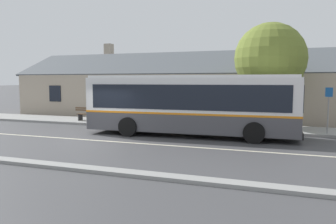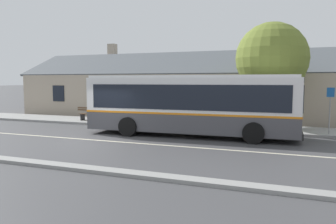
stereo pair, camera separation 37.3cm
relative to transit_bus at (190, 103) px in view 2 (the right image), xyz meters
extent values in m
plane|color=#424244|center=(-3.93, -2.90, -1.70)|extent=(300.00, 300.00, 0.00)
cube|color=gray|center=(-3.93, 3.10, -1.63)|extent=(60.00, 3.00, 0.15)
cube|color=gray|center=(-3.93, -7.65, -1.64)|extent=(60.00, 0.50, 0.12)
cube|color=beige|center=(-3.93, -2.90, -1.70)|extent=(60.00, 0.16, 0.01)
cube|color=tan|center=(-4.36, 10.30, -0.03)|extent=(24.59, 9.35, 3.34)
cube|color=#4C5156|center=(-4.36, 7.97, 2.59)|extent=(25.19, 4.74, 2.05)
cube|color=#4C5156|center=(-4.36, 12.64, 2.59)|extent=(25.19, 4.74, 2.05)
cube|color=tan|center=(-11.12, 11.24, 4.04)|extent=(0.70, 0.70, 1.20)
cube|color=black|center=(-12.96, 5.60, 0.14)|extent=(1.10, 0.06, 1.30)
cube|color=black|center=(4.25, 5.60, 0.14)|extent=(1.10, 0.06, 1.30)
cube|color=#4C3323|center=(-0.67, 5.60, -0.65)|extent=(1.00, 0.06, 2.10)
cube|color=#47474C|center=(-0.02, 0.00, -0.96)|extent=(10.92, 2.82, 0.94)
cube|color=orange|center=(-0.02, 0.00, -0.44)|extent=(10.94, 2.84, 0.10)
cube|color=white|center=(-0.02, 0.00, 0.48)|extent=(10.92, 2.82, 1.74)
cube|color=white|center=(-0.02, 0.00, 1.41)|extent=(10.70, 2.69, 0.12)
cube|color=black|center=(-0.05, 1.26, 0.38)|extent=(9.98, 0.32, 1.24)
cube|color=black|center=(0.02, -1.27, 0.38)|extent=(9.98, 0.32, 1.24)
cube|color=black|center=(5.42, 0.16, 0.38)|extent=(0.10, 2.20, 1.24)
cube|color=black|center=(5.42, 0.16, 1.21)|extent=(0.09, 1.75, 0.24)
cube|color=black|center=(5.44, 0.16, -1.30)|extent=(0.15, 2.50, 0.28)
cube|color=#192D99|center=(-1.41, 1.23, -0.96)|extent=(3.04, 0.12, 0.66)
cube|color=black|center=(4.17, 1.39, -0.22)|extent=(0.90, 0.06, 2.42)
cylinder|color=black|center=(3.31, 1.35, -1.20)|extent=(1.01, 0.31, 1.00)
cylinder|color=black|center=(3.38, -1.15, -1.20)|extent=(1.01, 0.31, 1.00)
cylinder|color=black|center=(-3.04, 1.16, -1.20)|extent=(1.01, 0.31, 1.00)
cylinder|color=black|center=(-2.96, -1.34, -1.20)|extent=(1.01, 0.31, 1.00)
cube|color=brown|center=(-7.86, 2.83, -1.10)|extent=(1.85, 0.10, 0.04)
cube|color=brown|center=(-7.86, 2.68, -1.10)|extent=(1.85, 0.10, 0.04)
cube|color=brown|center=(-7.86, 2.54, -1.10)|extent=(1.85, 0.10, 0.04)
cube|color=brown|center=(-7.86, 2.41, -0.80)|extent=(1.85, 0.04, 0.10)
cube|color=brown|center=(-7.86, 2.41, -0.66)|extent=(1.85, 0.04, 0.10)
cube|color=black|center=(-7.11, 2.68, -1.33)|extent=(0.08, 0.43, 0.45)
cube|color=black|center=(-8.60, 2.68, -1.33)|extent=(0.08, 0.43, 0.45)
cylinder|color=#4C3828|center=(3.80, 3.95, -0.29)|extent=(0.29, 0.29, 2.83)
sphere|color=olive|center=(3.80, 3.95, 2.49)|extent=(4.21, 4.21, 4.21)
sphere|color=olive|center=(4.28, 4.43, 1.86)|extent=(2.92, 2.92, 2.92)
cylinder|color=gray|center=(6.82, 2.10, -0.35)|extent=(0.07, 0.07, 2.40)
cube|color=#1959A5|center=(6.82, 2.08, 0.60)|extent=(0.36, 0.03, 0.48)
camera|label=1|loc=(4.59, -16.52, 1.20)|focal=35.00mm
camera|label=2|loc=(4.94, -16.39, 1.20)|focal=35.00mm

